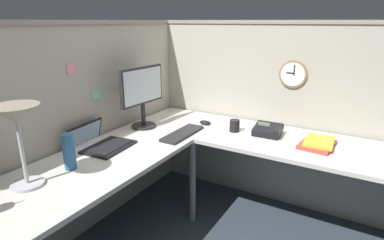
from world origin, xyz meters
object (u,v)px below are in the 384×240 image
object	(u,v)px
office_phone	(268,131)
monitor	(142,92)
laptop	(98,143)
desk_lamp_dome	(16,121)
coffee_mug	(235,126)
wall_clock	(293,74)
book_stack	(318,143)
keyboard	(183,134)
thermos_flask	(69,151)
computer_mouse	(205,123)

from	to	relation	value
office_phone	monitor	bearing A→B (deg)	109.18
laptop	desk_lamp_dome	xyz separation A→B (m)	(-0.59, -0.09, 0.34)
coffee_mug	wall_clock	world-z (taller)	wall_clock
coffee_mug	office_phone	bearing A→B (deg)	-78.89
office_phone	book_stack	distance (m)	0.37
office_phone	wall_clock	world-z (taller)	wall_clock
monitor	keyboard	bearing A→B (deg)	-89.91
keyboard	thermos_flask	bearing A→B (deg)	161.94
book_stack	wall_clock	distance (m)	0.62
book_stack	computer_mouse	bearing A→B (deg)	88.33
thermos_flask	book_stack	bearing A→B (deg)	-47.35
book_stack	monitor	bearing A→B (deg)	102.36
monitor	wall_clock	xyz separation A→B (m)	(0.64, -1.03, 0.14)
keyboard	coffee_mug	size ratio (longest dim) A/B	4.48
laptop	computer_mouse	bearing A→B (deg)	-27.95
keyboard	office_phone	size ratio (longest dim) A/B	2.02
keyboard	office_phone	bearing A→B (deg)	-60.07
keyboard	office_phone	xyz separation A→B (m)	(0.33, -0.57, 0.03)
keyboard	book_stack	distance (m)	0.99
computer_mouse	thermos_flask	size ratio (longest dim) A/B	0.47
office_phone	wall_clock	distance (m)	0.51
thermos_flask	office_phone	size ratio (longest dim) A/B	1.03
keyboard	computer_mouse	distance (m)	0.32
book_stack	wall_clock	size ratio (longest dim) A/B	1.36
monitor	coffee_mug	size ratio (longest dim) A/B	5.21
monitor	coffee_mug	distance (m)	0.79
monitor	office_phone	size ratio (longest dim) A/B	2.35
office_phone	book_stack	world-z (taller)	office_phone
laptop	computer_mouse	distance (m)	0.91
laptop	thermos_flask	xyz separation A→B (m)	(-0.34, -0.13, 0.09)
book_stack	wall_clock	xyz separation A→B (m)	(0.35, 0.29, 0.42)
thermos_flask	wall_clock	size ratio (longest dim) A/B	1.00
laptop	book_stack	size ratio (longest dim) A/B	1.37
computer_mouse	monitor	bearing A→B (deg)	127.77
wall_clock	thermos_flask	bearing A→B (deg)	147.92
thermos_flask	desk_lamp_dome	bearing A→B (deg)	172.63
coffee_mug	book_stack	bearing A→B (deg)	-89.14
monitor	desk_lamp_dome	xyz separation A→B (m)	(-1.08, -0.08, 0.07)
office_phone	book_stack	xyz separation A→B (m)	(-0.04, -0.37, -0.02)
keyboard	computer_mouse	bearing A→B (deg)	-5.44
office_phone	book_stack	size ratio (longest dim) A/B	0.71
wall_clock	keyboard	bearing A→B (deg)	134.50
thermos_flask	coffee_mug	bearing A→B (deg)	-27.77
computer_mouse	wall_clock	size ratio (longest dim) A/B	0.47
laptop	coffee_mug	world-z (taller)	laptop
keyboard	desk_lamp_dome	xyz separation A→B (m)	(-1.08, 0.30, 0.35)
laptop	coffee_mug	bearing A→B (deg)	-42.73
laptop	desk_lamp_dome	world-z (taller)	desk_lamp_dome
laptop	keyboard	xyz separation A→B (m)	(0.49, -0.40, -0.01)
monitor	laptop	xyz separation A→B (m)	(-0.49, 0.02, -0.27)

